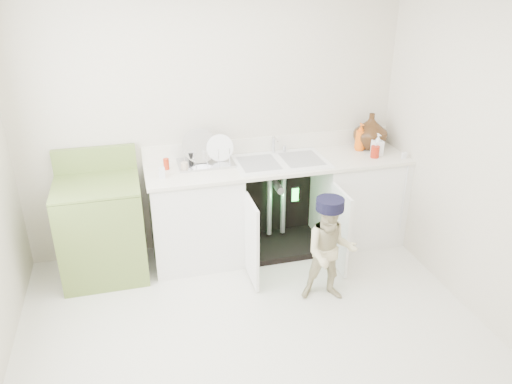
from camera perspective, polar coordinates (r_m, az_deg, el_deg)
The scene contains 5 objects.
ground at distance 3.90m, azimuth -0.01°, elevation -16.16°, with size 3.50×3.50×0.00m, color beige.
room_shell at distance 3.22m, azimuth -0.01°, elevation 0.89°, with size 6.00×5.50×1.26m.
counter_run at distance 4.75m, azimuth 3.05°, elevation -1.17°, with size 2.44×1.02×1.24m.
avocado_stove at distance 4.55m, azimuth -17.18°, elevation -3.91°, with size 0.71×0.65×1.10m.
repair_worker at distance 4.06m, azimuth 8.48°, elevation -6.57°, with size 0.50×0.77×0.90m.
Camera 1 is at (-0.76, -2.85, 2.55)m, focal length 35.00 mm.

